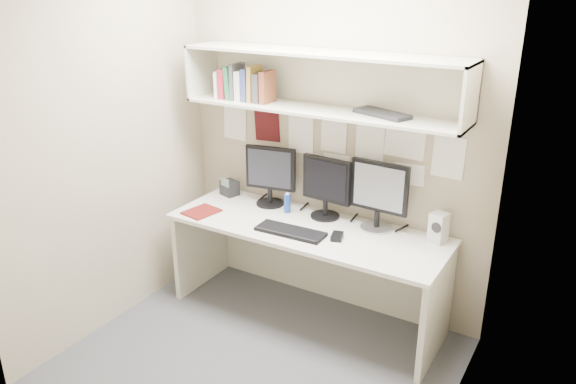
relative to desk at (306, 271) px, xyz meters
The scene contains 19 objects.
floor 0.75m from the desk, 90.00° to the right, with size 2.40×2.00×0.01m, color #434448.
wall_back 1.00m from the desk, 90.00° to the left, with size 2.40×0.02×2.60m, color #9E9179.
wall_front 1.90m from the desk, 90.00° to the right, with size 2.40×0.02×2.60m, color #9E9179.
wall_left 1.65m from the desk, 151.57° to the right, with size 0.02×2.00×2.60m, color #9E9179.
wall_right 1.65m from the desk, 28.43° to the right, with size 0.02×2.00×2.60m, color #9E9179.
desk is the anchor object (origin of this frame).
overhead_hutch 1.37m from the desk, 90.00° to the left, with size 2.00×0.38×0.40m.
pinned_papers 0.95m from the desk, 90.00° to the left, with size 1.92×0.01×0.48m, color white, non-canonical shape.
monitor_left 0.79m from the desk, 153.64° to the left, with size 0.39×0.22×0.46m.
monitor_center 0.65m from the desk, 81.12° to the left, with size 0.39×0.21×0.45m.
monitor_right 0.79m from the desk, 26.63° to the left, with size 0.42×0.23×0.48m.
keyboard 0.41m from the desk, 104.00° to the right, with size 0.49×0.17×0.02m, color black.
mouse 0.48m from the desk, 16.06° to the right, with size 0.07×0.12×0.04m, color black.
speaker 1.01m from the desk, 14.56° to the left, with size 0.12×0.13×0.20m.
blue_bottle 0.52m from the desk, 150.17° to the left, with size 0.05×0.05×0.16m.
maroon_notebook 0.90m from the desk, 166.50° to the right, with size 0.20×0.25×0.01m, color #5D1210.
desk_phone 0.96m from the desk, 165.64° to the left, with size 0.16×0.15×0.16m.
book_stack 1.43m from the desk, 167.07° to the left, with size 0.44×0.16×0.26m.
hutch_tray 1.28m from the desk, 22.15° to the left, with size 0.39×0.15×0.03m, color black.
Camera 1 is at (1.74, -2.52, 2.37)m, focal length 35.00 mm.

